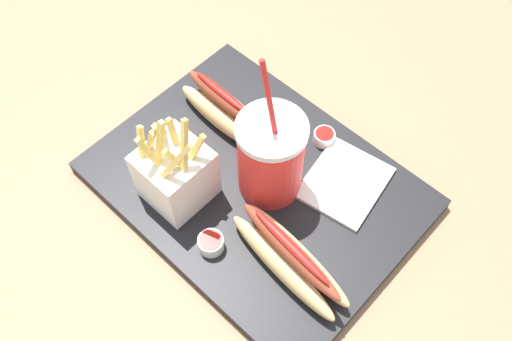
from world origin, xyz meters
The scene contains 9 objects.
ground_plane centered at (0.00, 0.00, -0.01)m, with size 2.40×2.40×0.02m, color #8C6B4C.
food_tray centered at (0.00, 0.00, 0.01)m, with size 0.45×0.33×0.02m, color black.
soda_cup centered at (-0.02, -0.01, 0.09)m, with size 0.09×0.09×0.24m.
fries_basket centered at (0.07, 0.09, 0.07)m, with size 0.10×0.09×0.17m.
hot_dog_1 centered at (0.12, -0.05, 0.05)m, with size 0.16×0.06×0.07m.
hot_dog_2 centered at (-0.12, 0.07, 0.05)m, with size 0.19×0.07×0.07m.
ketchup_cup_1 centered at (-0.02, -0.12, 0.03)m, with size 0.03×0.03×0.02m.
ketchup_cup_2 centered at (-0.03, 0.12, 0.03)m, with size 0.03×0.03×0.02m.
napkin_stack centered at (-0.10, -0.08, 0.02)m, with size 0.10×0.12×0.01m, color white.
Camera 1 is at (-0.28, 0.30, 0.71)m, focal length 39.01 mm.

